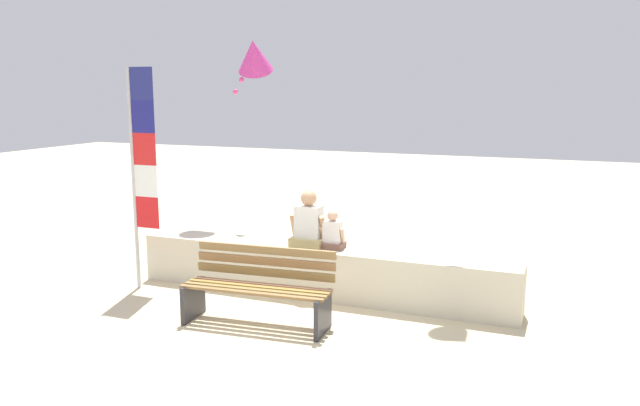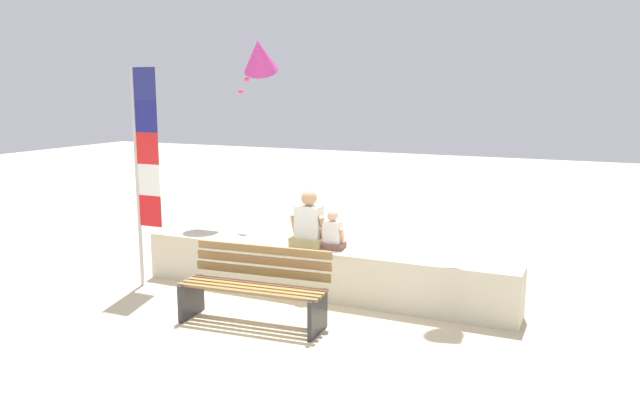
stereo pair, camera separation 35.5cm
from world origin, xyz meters
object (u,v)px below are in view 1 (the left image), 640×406
object	(u,v)px
person_child	(333,234)
kite_magenta	(254,56)
park_bench	(259,289)
flag_banner	(140,161)
person_adult	(309,224)

from	to	relation	value
person_child	kite_magenta	xyz separation A→B (m)	(-1.73, 1.18, 2.36)
park_bench	kite_magenta	size ratio (longest dim) A/B	1.94
person_child	flag_banner	size ratio (longest dim) A/B	0.17
person_child	park_bench	bearing A→B (deg)	-110.18
park_bench	person_adult	world-z (taller)	person_adult
park_bench	flag_banner	bearing A→B (deg)	164.13
person_child	flag_banner	distance (m)	2.74
park_bench	person_child	xyz separation A→B (m)	(0.45, 1.24, 0.43)
flag_banner	kite_magenta	xyz separation A→B (m)	(0.77, 1.84, 1.45)
flag_banner	kite_magenta	world-z (taller)	kite_magenta
park_bench	kite_magenta	world-z (taller)	kite_magenta
person_adult	person_child	world-z (taller)	person_adult
park_bench	kite_magenta	xyz separation A→B (m)	(-1.28, 2.42, 2.79)
person_child	kite_magenta	world-z (taller)	kite_magenta
person_adult	person_child	distance (m)	0.35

